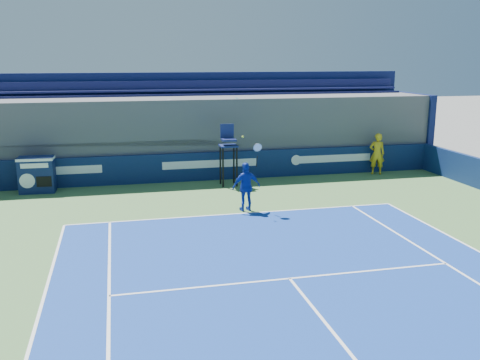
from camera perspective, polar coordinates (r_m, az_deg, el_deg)
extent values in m
imported|color=gold|center=(24.38, 14.40, 2.73)|extent=(0.77, 0.63, 1.83)
cube|color=white|center=(17.73, -0.28, -3.61)|extent=(10.97, 0.07, 0.00)
cube|color=white|center=(12.75, 5.32, -10.42)|extent=(8.23, 0.07, 0.00)
cube|color=#0C1B44|center=(22.56, -3.25, 1.48)|extent=(20.40, 0.20, 1.20)
cube|color=white|center=(22.22, -18.62, 0.96)|extent=(3.20, 0.01, 0.32)
cube|color=white|center=(22.43, -3.20, 1.73)|extent=(4.00, 0.01, 0.32)
cube|color=white|center=(23.98, 9.85, 2.28)|extent=(3.60, 0.01, 0.32)
cylinder|color=white|center=(23.38, 6.01, 2.13)|extent=(0.44, 0.01, 0.44)
cube|color=#0E1B48|center=(21.83, -20.84, 0.53)|extent=(1.33, 0.76, 1.40)
cube|color=white|center=(21.72, -20.97, 2.15)|extent=(1.35, 0.78, 0.10)
cylinder|color=white|center=(21.58, -21.76, -0.09)|extent=(0.56, 0.05, 0.56)
cube|color=black|center=(21.48, -20.18, -0.16)|extent=(0.55, 0.05, 0.40)
cube|color=white|center=(21.41, -21.10, 1.42)|extent=(1.00, 0.06, 0.18)
cylinder|color=black|center=(21.21, -1.82, 1.31)|extent=(0.07, 0.07, 1.60)
cylinder|color=black|center=(21.32, -0.34, 1.38)|extent=(0.07, 0.07, 1.60)
cylinder|color=black|center=(21.75, -2.11, 1.60)|extent=(0.07, 0.07, 1.60)
cylinder|color=black|center=(21.86, -0.67, 1.66)|extent=(0.07, 0.07, 1.60)
cube|color=#101C50|center=(21.39, -1.25, 3.67)|extent=(0.70, 0.70, 0.06)
cube|color=navy|center=(21.25, -1.19, 4.29)|extent=(0.55, 0.45, 0.08)
cube|color=#141E4E|center=(21.56, -1.39, 5.22)|extent=(0.55, 0.06, 0.60)
imported|color=#132F9F|center=(17.90, 0.67, -0.73)|extent=(1.01, 0.51, 1.65)
cylinder|color=black|center=(17.77, 1.81, 2.00)|extent=(0.04, 0.15, 0.39)
torus|color=#B8B8BC|center=(17.62, 1.89, 3.49)|extent=(0.30, 0.12, 0.29)
cylinder|color=white|center=(17.62, 1.89, 3.49)|extent=(0.25, 0.09, 0.24)
sphere|color=#DFF135|center=(17.44, 0.30, 4.63)|extent=(0.07, 0.07, 0.07)
cube|color=#4A4A4E|center=(24.22, -4.06, 4.87)|extent=(20.40, 3.60, 3.38)
cube|color=#4A4A4E|center=(22.94, -3.51, 3.88)|extent=(20.40, 0.90, 0.55)
cube|color=#13184A|center=(22.77, -3.49, 5.03)|extent=(20.00, 0.45, 0.08)
cube|color=#13184A|center=(22.99, -3.60, 5.60)|extent=(20.00, 0.06, 0.45)
cube|color=#4A4A4E|center=(23.74, -3.90, 5.52)|extent=(20.40, 0.90, 0.55)
cube|color=#13184A|center=(23.59, -3.88, 6.64)|extent=(20.00, 0.45, 0.08)
cube|color=#13184A|center=(23.81, -3.99, 7.18)|extent=(20.00, 0.06, 0.45)
cube|color=#4A4A4E|center=(24.56, -4.27, 7.05)|extent=(20.40, 0.90, 0.55)
cube|color=#13184A|center=(24.42, -4.25, 8.14)|extent=(20.00, 0.45, 0.08)
cube|color=#13184A|center=(24.65, -4.35, 8.65)|extent=(20.00, 0.06, 0.45)
cube|color=#4A4A4E|center=(25.40, -4.61, 8.49)|extent=(20.40, 0.90, 0.55)
cube|color=#13184A|center=(25.27, -4.59, 9.54)|extent=(20.00, 0.45, 0.08)
cube|color=#13184A|center=(25.50, -4.69, 10.02)|extent=(20.00, 0.06, 0.45)
cube|color=#0C1647|center=(26.07, -4.77, 6.55)|extent=(20.80, 0.30, 4.40)
cube|color=#0C1647|center=(27.79, 17.60, 5.35)|extent=(0.30, 3.90, 3.40)
imported|color=yellow|center=(22.69, -21.95, 5.59)|extent=(0.84, 0.71, 1.53)
imported|color=silver|center=(22.53, -7.50, 6.46)|extent=(1.07, 0.65, 1.61)
imported|color=teal|center=(22.99, -0.32, 6.74)|extent=(1.02, 0.58, 1.64)
imported|color=black|center=(25.05, 13.44, 6.77)|extent=(0.56, 0.37, 1.54)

